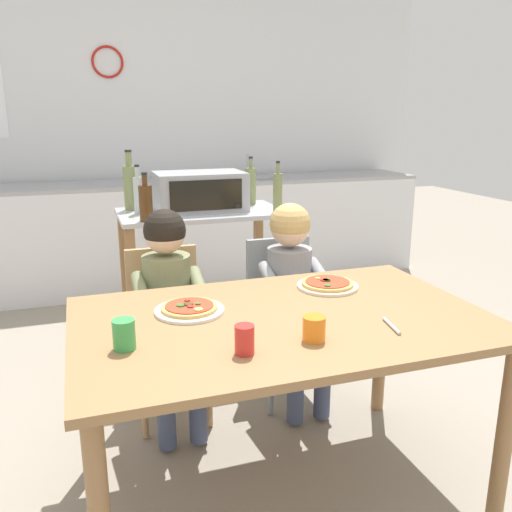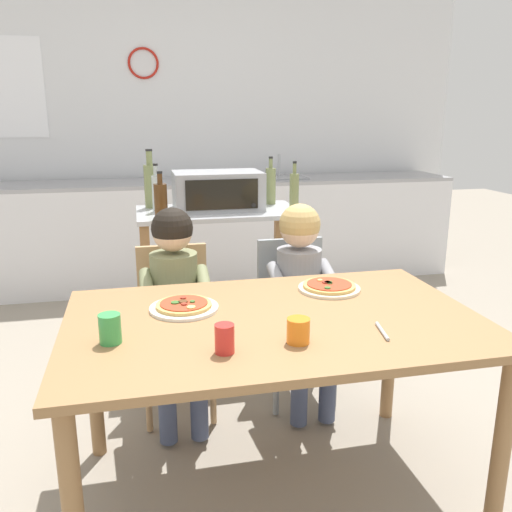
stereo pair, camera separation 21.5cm
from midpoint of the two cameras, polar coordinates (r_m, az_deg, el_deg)
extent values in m
plane|color=gray|center=(3.34, -1.82, -10.53)|extent=(12.63, 12.63, 0.00)
cube|color=silver|center=(4.95, -6.39, 13.86)|extent=(5.12, 0.12, 2.70)
cube|color=white|center=(4.94, -23.88, 16.21)|extent=(0.56, 0.01, 0.80)
torus|color=red|center=(4.87, -10.71, 19.68)|extent=(0.26, 0.02, 0.26)
cube|color=silver|center=(4.65, -5.49, 2.42)|extent=(4.61, 0.60, 0.86)
cube|color=#9E9EA3|center=(4.58, -5.63, 7.88)|extent=(4.61, 0.60, 0.03)
cube|color=gray|center=(4.74, 4.17, 8.32)|extent=(0.40, 0.33, 0.02)
cylinder|color=#B7BABF|center=(4.85, 3.78, 9.68)|extent=(0.02, 0.02, 0.20)
cube|color=#B7BABF|center=(3.09, -2.11, 4.72)|extent=(0.93, 0.53, 0.02)
cube|color=olive|center=(3.24, -2.01, -5.33)|extent=(0.86, 0.48, 0.02)
cube|color=olive|center=(2.94, -9.45, -5.13)|extent=(0.05, 0.05, 0.88)
cube|color=olive|center=(3.10, 6.55, -3.96)|extent=(0.05, 0.05, 0.88)
cube|color=olive|center=(3.36, -9.92, -2.56)|extent=(0.05, 0.05, 0.88)
cube|color=olive|center=(3.50, 4.17, -1.66)|extent=(0.05, 0.05, 0.88)
cube|color=#999BA0|center=(3.09, -2.14, 7.03)|extent=(0.50, 0.32, 0.22)
cube|color=black|center=(2.93, -1.55, 6.60)|extent=(0.40, 0.01, 0.17)
cylinder|color=black|center=(2.98, 1.81, 5.45)|extent=(0.02, 0.01, 0.02)
cylinder|color=olive|center=(3.18, -9.35, 7.37)|extent=(0.07, 0.07, 0.25)
cylinder|color=olive|center=(3.17, -9.48, 10.33)|extent=(0.04, 0.04, 0.08)
cylinder|color=black|center=(3.16, -9.52, 11.14)|extent=(0.04, 0.04, 0.01)
cylinder|color=olive|center=(3.28, 3.47, 7.48)|extent=(0.06, 0.06, 0.22)
cylinder|color=olive|center=(3.27, 3.51, 9.89)|extent=(0.02, 0.02, 0.06)
cylinder|color=black|center=(3.26, 3.52, 10.50)|extent=(0.03, 0.03, 0.01)
cylinder|color=#4C2D14|center=(2.82, -8.04, 5.78)|extent=(0.07, 0.07, 0.19)
cylinder|color=#4C2D14|center=(2.80, -8.13, 8.20)|extent=(0.03, 0.03, 0.05)
cylinder|color=black|center=(2.80, -8.16, 8.87)|extent=(0.03, 0.03, 0.01)
cylinder|color=olive|center=(3.00, 6.18, 6.69)|extent=(0.05, 0.05, 0.22)
cylinder|color=olive|center=(2.98, 6.26, 9.30)|extent=(0.02, 0.02, 0.06)
cylinder|color=black|center=(2.98, 6.28, 9.96)|extent=(0.02, 0.02, 0.01)
cylinder|color=#ADB7B2|center=(3.04, -8.63, 6.60)|extent=(0.05, 0.05, 0.20)
cylinder|color=#ADB7B2|center=(3.03, -8.73, 9.02)|extent=(0.02, 0.02, 0.06)
cylinder|color=black|center=(3.03, -8.76, 9.66)|extent=(0.03, 0.03, 0.01)
cube|color=olive|center=(1.93, 5.19, -7.03)|extent=(1.48, 0.93, 0.03)
cylinder|color=olive|center=(2.10, 27.69, -18.14)|extent=(0.06, 0.06, 0.70)
cylinder|color=olive|center=(2.37, -14.53, -12.83)|extent=(0.06, 0.06, 0.70)
cylinder|color=olive|center=(2.68, 16.50, -9.67)|extent=(0.06, 0.06, 0.70)
cube|color=tan|center=(2.58, -6.18, -7.92)|extent=(0.36, 0.36, 0.04)
cube|color=tan|center=(2.66, -6.70, -2.83)|extent=(0.34, 0.03, 0.38)
cylinder|color=tan|center=(2.56, -2.21, -13.49)|extent=(0.03, 0.03, 0.42)
cylinder|color=tan|center=(2.53, -9.10, -14.05)|extent=(0.03, 0.03, 0.42)
cylinder|color=tan|center=(2.82, -3.34, -10.64)|extent=(0.03, 0.03, 0.42)
cylinder|color=tan|center=(2.80, -9.53, -11.10)|extent=(0.03, 0.03, 0.42)
cube|color=gray|center=(2.72, 6.79, -6.74)|extent=(0.36, 0.36, 0.04)
cube|color=gray|center=(2.80, 5.82, -1.94)|extent=(0.34, 0.03, 0.38)
cylinder|color=gray|center=(2.73, 10.74, -11.85)|extent=(0.03, 0.03, 0.42)
cylinder|color=gray|center=(2.63, 4.58, -12.67)|extent=(0.03, 0.03, 0.42)
cylinder|color=gray|center=(2.98, 8.45, -9.36)|extent=(0.03, 0.03, 0.42)
cylinder|color=gray|center=(2.89, 2.80, -9.99)|extent=(0.03, 0.03, 0.42)
cube|color=#424C6B|center=(2.44, -4.17, -8.19)|extent=(0.10, 0.30, 0.10)
cylinder|color=#424C6B|center=(2.44, -3.59, -14.57)|extent=(0.08, 0.08, 0.44)
cube|color=#424C6B|center=(2.43, -7.47, -8.43)|extent=(0.10, 0.30, 0.10)
cylinder|color=#424C6B|center=(2.42, -6.97, -14.85)|extent=(0.08, 0.08, 0.44)
cylinder|color=#7A7F56|center=(2.42, -3.00, -3.26)|extent=(0.06, 0.26, 0.15)
cylinder|color=#7A7F56|center=(2.39, -9.16, -3.66)|extent=(0.06, 0.26, 0.15)
cylinder|color=#7A7F56|center=(2.51, -6.32, -3.49)|extent=(0.22, 0.22, 0.34)
sphere|color=beige|center=(2.43, -6.50, 2.57)|extent=(0.18, 0.18, 0.18)
sphere|color=black|center=(2.43, -6.51, 2.95)|extent=(0.19, 0.19, 0.19)
cube|color=#424C6B|center=(2.60, 9.30, -6.87)|extent=(0.10, 0.30, 0.10)
cylinder|color=#424C6B|center=(2.59, 10.16, -12.83)|extent=(0.08, 0.08, 0.44)
cube|color=#424C6B|center=(2.56, 6.36, -7.18)|extent=(0.10, 0.30, 0.10)
cylinder|color=#424C6B|center=(2.55, 7.18, -13.25)|extent=(0.08, 0.08, 0.44)
cylinder|color=gray|center=(2.60, 10.39, -2.44)|extent=(0.06, 0.26, 0.15)
cylinder|color=gray|center=(2.51, 4.90, -2.86)|extent=(0.06, 0.26, 0.15)
cylinder|color=gray|center=(2.65, 6.92, -2.68)|extent=(0.22, 0.22, 0.32)
sphere|color=beige|center=(2.58, 7.10, 2.98)|extent=(0.19, 0.19, 0.19)
sphere|color=tan|center=(2.58, 7.12, 3.36)|extent=(0.20, 0.20, 0.20)
cylinder|color=white|center=(2.00, -4.68, -5.65)|extent=(0.26, 0.26, 0.01)
cylinder|color=tan|center=(1.99, -4.69, -5.32)|extent=(0.21, 0.21, 0.01)
cylinder|color=#B23D23|center=(1.99, -4.69, -5.11)|extent=(0.18, 0.18, 0.00)
cylinder|color=#386628|center=(1.98, -5.61, -5.05)|extent=(0.03, 0.03, 0.01)
cylinder|color=#386628|center=(1.99, -3.77, -4.96)|extent=(0.02, 0.02, 0.01)
cylinder|color=maroon|center=(2.03, -4.83, -4.56)|extent=(0.02, 0.02, 0.01)
cylinder|color=#DBC666|center=(1.93, -3.82, -5.57)|extent=(0.03, 0.03, 0.01)
cylinder|color=maroon|center=(1.96, -4.63, -5.24)|extent=(0.02, 0.02, 0.01)
cylinder|color=#563319|center=(1.99, -4.78, -4.96)|extent=(0.04, 0.04, 0.01)
cylinder|color=beige|center=(2.24, 10.60, -3.49)|extent=(0.26, 0.26, 0.01)
cylinder|color=tan|center=(2.24, 10.61, -3.20)|extent=(0.22, 0.22, 0.01)
cylinder|color=#B23D23|center=(2.24, 10.62, -3.01)|extent=(0.19, 0.19, 0.00)
cylinder|color=#386628|center=(2.24, 10.53, -2.86)|extent=(0.03, 0.03, 0.01)
cylinder|color=#386628|center=(2.24, 10.62, -2.91)|extent=(0.03, 0.03, 0.01)
cylinder|color=#DBC666|center=(2.26, 9.60, -2.63)|extent=(0.02, 0.02, 0.01)
cylinder|color=#386628|center=(2.17, 10.52, -3.44)|extent=(0.03, 0.03, 0.01)
cylinder|color=maroon|center=(2.24, 10.30, -2.84)|extent=(0.04, 0.04, 0.01)
cylinder|color=red|center=(1.63, 0.41, -8.95)|extent=(0.06, 0.06, 0.09)
cylinder|color=green|center=(1.73, -11.99, -7.71)|extent=(0.07, 0.07, 0.10)
cylinder|color=orange|center=(1.72, 8.18, -8.00)|extent=(0.07, 0.07, 0.08)
cylinder|color=#B7BABF|center=(1.86, 16.69, -7.80)|extent=(0.04, 0.14, 0.01)
camera|label=1|loc=(0.11, -87.14, 0.77)|focal=37.26mm
camera|label=2|loc=(0.11, 92.86, -0.77)|focal=37.26mm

